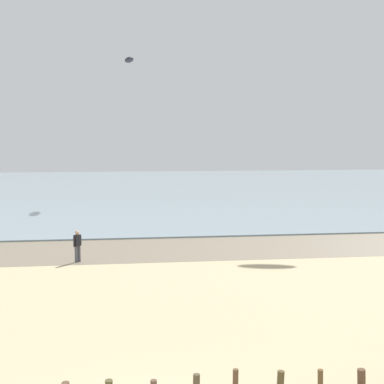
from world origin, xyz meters
TOP-DOWN VIEW (x-y plane):
  - wet_sand_strip at (0.00, 20.44)m, footprint 120.00×6.88m
  - sea at (0.00, 58.88)m, footprint 160.00×70.00m
  - groyne_near at (4.08, 2.15)m, footprint 13.43×0.36m
  - person_right_flank at (-2.68, 17.71)m, footprint 0.40×0.46m
  - kite_aloft_4 at (0.47, 45.86)m, footprint 1.09×2.90m

SIDE VIEW (x-z plane):
  - wet_sand_strip at x=0.00m, z-range 0.00..0.01m
  - sea at x=0.00m, z-range 0.00..0.10m
  - groyne_near at x=4.08m, z-range -0.05..0.61m
  - person_right_flank at x=-2.68m, z-range 0.06..1.77m
  - kite_aloft_4 at x=0.47m, z-range 14.42..15.00m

